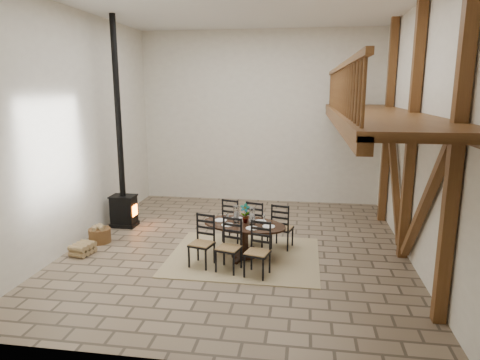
# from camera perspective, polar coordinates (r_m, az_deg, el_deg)

# --- Properties ---
(ground) EXTENTS (8.00, 8.00, 0.00)m
(ground) POSITION_cam_1_polar(r_m,az_deg,el_deg) (9.33, -0.26, -8.94)
(ground) COLOR #8A755C
(ground) RESTS_ON ground
(room_shell) EXTENTS (7.02, 8.02, 5.01)m
(room_shell) POSITION_cam_1_polar(r_m,az_deg,el_deg) (8.61, 7.68, 9.75)
(room_shell) COLOR white
(room_shell) RESTS_ON ground
(rug) EXTENTS (3.00, 2.50, 0.02)m
(rug) POSITION_cam_1_polar(r_m,az_deg,el_deg) (8.84, 0.54, -10.12)
(rug) COLOR tan
(rug) RESTS_ON ground
(dining_table) EXTENTS (1.97, 2.23, 1.11)m
(dining_table) POSITION_cam_1_polar(r_m,az_deg,el_deg) (8.70, 0.55, -7.86)
(dining_table) COLOR black
(dining_table) RESTS_ON ground
(wood_stove) EXTENTS (0.61, 0.47, 5.00)m
(wood_stove) POSITION_cam_1_polar(r_m,az_deg,el_deg) (10.77, -15.44, -0.16)
(wood_stove) COLOR black
(wood_stove) RESTS_ON ground
(log_basket) EXTENTS (0.48, 0.48, 0.40)m
(log_basket) POSITION_cam_1_polar(r_m,az_deg,el_deg) (10.06, -18.19, -6.96)
(log_basket) COLOR brown
(log_basket) RESTS_ON ground
(log_stack) EXTENTS (0.44, 0.54, 0.24)m
(log_stack) POSITION_cam_1_polar(r_m,az_deg,el_deg) (9.47, -20.23, -8.63)
(log_stack) COLOR tan
(log_stack) RESTS_ON ground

